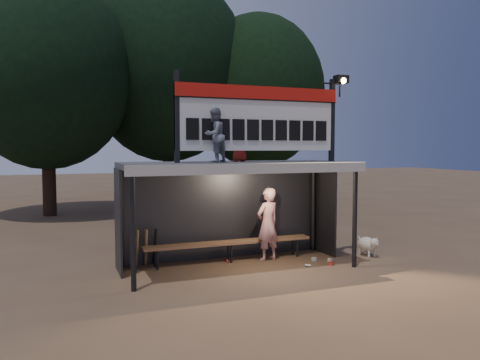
{
  "coord_description": "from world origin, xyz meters",
  "views": [
    {
      "loc": [
        -3.63,
        -9.47,
        2.64
      ],
      "look_at": [
        0.2,
        0.4,
        1.9
      ],
      "focal_mm": 35.0,
      "sensor_mm": 36.0,
      "label": 1
    }
  ],
  "objects": [
    {
      "name": "ground",
      "position": [
        0.0,
        0.0,
        0.0
      ],
      "size": [
        80.0,
        80.0,
        0.0
      ],
      "primitive_type": "plane",
      "color": "brown",
      "rests_on": "ground"
    },
    {
      "name": "player",
      "position": [
        0.88,
        0.37,
        0.85
      ],
      "size": [
        0.72,
        0.58,
        1.7
      ],
      "primitive_type": "imported",
      "rotation": [
        0.0,
        0.0,
        3.47
      ],
      "color": "white",
      "rests_on": "ground"
    },
    {
      "name": "child_a",
      "position": [
        -0.57,
        -0.1,
        2.89
      ],
      "size": [
        0.7,
        0.67,
        1.14
      ],
      "primitive_type": "imported",
      "rotation": [
        0.0,
        0.0,
        3.73
      ],
      "color": "slate",
      "rests_on": "dugout_shelter"
    },
    {
      "name": "child_b",
      "position": [
        0.15,
        0.32,
        2.76
      ],
      "size": [
        0.44,
        0.3,
        0.87
      ],
      "primitive_type": "imported",
      "rotation": [
        0.0,
        0.0,
        3.08
      ],
      "color": "#AF241B",
      "rests_on": "dugout_shelter"
    },
    {
      "name": "dugout_shelter",
      "position": [
        0.0,
        0.24,
        1.85
      ],
      "size": [
        5.1,
        2.08,
        2.32
      ],
      "color": "#3F3F42",
      "rests_on": "ground"
    },
    {
      "name": "scoreboard_assembly",
      "position": [
        0.56,
        -0.01,
        3.32
      ],
      "size": [
        4.1,
        0.27,
        1.99
      ],
      "color": "black",
      "rests_on": "dugout_shelter"
    },
    {
      "name": "bench",
      "position": [
        0.0,
        0.55,
        0.43
      ],
      "size": [
        4.0,
        0.35,
        0.48
      ],
      "color": "#906544",
      "rests_on": "ground"
    },
    {
      "name": "tree_left",
      "position": [
        -4.0,
        10.0,
        5.51
      ],
      "size": [
        6.46,
        6.46,
        9.27
      ],
      "color": "black",
      "rests_on": "ground"
    },
    {
      "name": "tree_mid",
      "position": [
        1.0,
        11.5,
        6.17
      ],
      "size": [
        7.22,
        7.22,
        10.36
      ],
      "color": "black",
      "rests_on": "ground"
    },
    {
      "name": "tree_right",
      "position": [
        5.0,
        10.5,
        5.19
      ],
      "size": [
        6.08,
        6.08,
        8.72
      ],
      "color": "black",
      "rests_on": "ground"
    },
    {
      "name": "dog",
      "position": [
        3.36,
        -0.11,
        0.28
      ],
      "size": [
        0.36,
        0.81,
        0.49
      ],
      "color": "beige",
      "rests_on": "ground"
    },
    {
      "name": "bats",
      "position": [
        -1.87,
        0.82,
        0.43
      ],
      "size": [
        0.47,
        0.33,
        0.84
      ],
      "color": "olive",
      "rests_on": "ground"
    },
    {
      "name": "litter",
      "position": [
        1.5,
        -0.2,
        0.04
      ],
      "size": [
        2.29,
        1.24,
        0.08
      ],
      "color": "red",
      "rests_on": "ground"
    }
  ]
}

